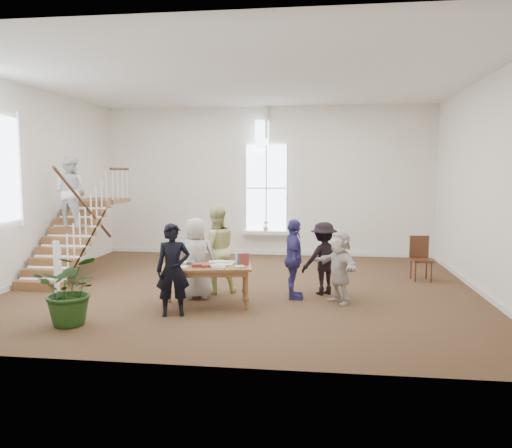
# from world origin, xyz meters

# --- Properties ---
(ground) EXTENTS (10.00, 10.00, 0.00)m
(ground) POSITION_xyz_m (0.00, 0.00, 0.00)
(ground) COLOR #46331B
(ground) RESTS_ON ground
(room_shell) EXTENTS (10.49, 10.00, 10.00)m
(room_shell) POSITION_xyz_m (-0.00, 4.39, 0.40)
(room_shell) COLOR white
(room_shell) RESTS_ON ground
(staircase) EXTENTS (1.10, 4.10, 2.92)m
(staircase) POSITION_xyz_m (-4.34, 0.75, 1.62)
(staircase) COLOR brown
(staircase) RESTS_ON ground
(library_table) EXTENTS (1.80, 1.15, 0.84)m
(library_table) POSITION_xyz_m (-0.48, -1.62, 0.70)
(library_table) COLOR brown
(library_table) RESTS_ON ground
(police_officer) EXTENTS (0.69, 0.55, 1.65)m
(police_officer) POSITION_xyz_m (-0.93, -2.27, 0.82)
(police_officer) COLOR black
(police_officer) RESTS_ON ground
(elderly_woman) EXTENTS (0.90, 0.69, 1.64)m
(elderly_woman) POSITION_xyz_m (-0.83, -1.02, 0.82)
(elderly_woman) COLOR beige
(elderly_woman) RESTS_ON ground
(person_yellow) EXTENTS (1.11, 1.01, 1.85)m
(person_yellow) POSITION_xyz_m (-0.53, -0.52, 0.92)
(person_yellow) COLOR #DBD888
(person_yellow) RESTS_ON ground
(woman_cluster_a) EXTENTS (0.46, 0.97, 1.61)m
(woman_cluster_a) POSITION_xyz_m (1.12, -0.82, 0.80)
(woman_cluster_a) COLOR navy
(woman_cluster_a) RESTS_ON ground
(woman_cluster_b) EXTENTS (1.13, 0.98, 1.51)m
(woman_cluster_b) POSITION_xyz_m (1.72, -0.37, 0.76)
(woman_cluster_b) COLOR black
(woman_cluster_b) RESTS_ON ground
(woman_cluster_c) EXTENTS (1.06, 1.33, 1.42)m
(woman_cluster_c) POSITION_xyz_m (2.02, -1.02, 0.71)
(woman_cluster_c) COLOR silver
(woman_cluster_c) RESTS_ON ground
(floor_plant) EXTENTS (1.31, 1.22, 1.20)m
(floor_plant) POSITION_xyz_m (-2.45, -3.02, 0.60)
(floor_plant) COLOR #1B3912
(floor_plant) RESTS_ON ground
(side_chair) EXTENTS (0.50, 0.50, 1.04)m
(side_chair) POSITION_xyz_m (3.99, 1.31, 0.58)
(side_chair) COLOR #3B2210
(side_chair) RESTS_ON ground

